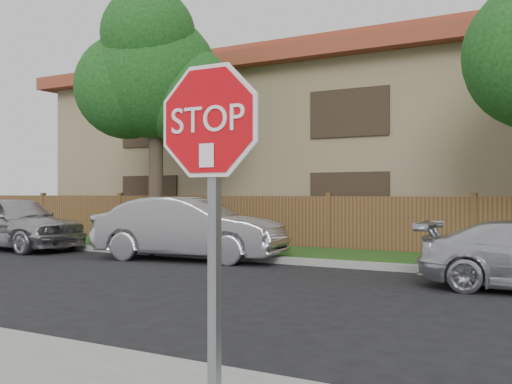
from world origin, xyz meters
The scene contains 9 objects.
ground centered at (0.00, 0.00, 0.00)m, with size 90.00×90.00×0.00m, color black.
far_curb centered at (0.00, 8.15, 0.07)m, with size 70.00×0.30×0.15m, color gray.
grass_strip centered at (0.00, 9.80, 0.06)m, with size 70.00×3.00×0.12m, color #1E4714.
fence centered at (0.00, 11.40, 0.80)m, with size 70.00×0.12×1.60m, color #51321C.
apartment_building centered at (0.00, 17.00, 3.53)m, with size 35.20×9.20×7.20m.
tree_left centered at (-8.98, 9.57, 5.22)m, with size 4.80×3.90×7.78m.
stop_sign centered at (0.64, -1.48, 1.83)m, with size 1.01×0.13×2.55m.
sedan_far_left centered at (-12.38, 7.24, 0.81)m, with size 1.91×4.75×1.62m, color #ABAAAF.
sedan_left centered at (-6.19, 7.60, 0.80)m, with size 1.68×4.83×1.59m, color #9F9FA4.
Camera 1 is at (2.79, -4.63, 1.69)m, focal length 42.00 mm.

